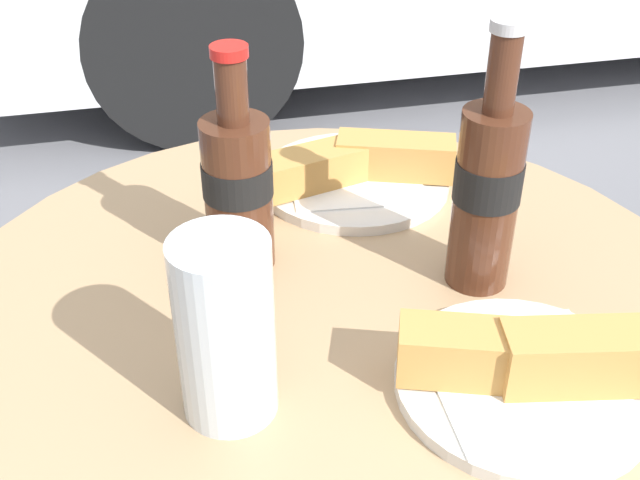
{
  "coord_description": "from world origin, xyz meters",
  "views": [
    {
      "loc": [
        -0.14,
        -0.58,
        1.2
      ],
      "look_at": [
        0.0,
        0.04,
        0.77
      ],
      "focal_mm": 45.0,
      "sensor_mm": 36.0,
      "label": 1
    }
  ],
  "objects_px": {
    "drinking_glass": "(226,337)",
    "lunch_plate_near": "(532,369)",
    "bistro_table": "(328,431)",
    "cola_bottle_left": "(238,185)",
    "lunch_plate_far": "(354,171)",
    "cola_bottle_right": "(487,188)"
  },
  "relations": [
    {
      "from": "bistro_table",
      "to": "lunch_plate_far",
      "type": "xyz_separation_m",
      "value": [
        0.08,
        0.21,
        0.19
      ]
    },
    {
      "from": "drinking_glass",
      "to": "lunch_plate_near",
      "type": "relative_size",
      "value": 0.68
    },
    {
      "from": "lunch_plate_near",
      "to": "cola_bottle_left",
      "type": "bearing_deg",
      "value": 130.77
    },
    {
      "from": "cola_bottle_right",
      "to": "drinking_glass",
      "type": "height_order",
      "value": "cola_bottle_right"
    },
    {
      "from": "drinking_glass",
      "to": "lunch_plate_far",
      "type": "distance_m",
      "value": 0.37
    },
    {
      "from": "cola_bottle_left",
      "to": "drinking_glass",
      "type": "height_order",
      "value": "cola_bottle_left"
    },
    {
      "from": "bistro_table",
      "to": "cola_bottle_left",
      "type": "bearing_deg",
      "value": 127.03
    },
    {
      "from": "cola_bottle_left",
      "to": "lunch_plate_near",
      "type": "xyz_separation_m",
      "value": [
        0.2,
        -0.24,
        -0.07
      ]
    },
    {
      "from": "bistro_table",
      "to": "drinking_glass",
      "type": "bearing_deg",
      "value": -135.11
    },
    {
      "from": "cola_bottle_left",
      "to": "drinking_glass",
      "type": "bearing_deg",
      "value": -101.05
    },
    {
      "from": "drinking_glass",
      "to": "lunch_plate_far",
      "type": "bearing_deg",
      "value": 59.52
    },
    {
      "from": "cola_bottle_right",
      "to": "lunch_plate_near",
      "type": "xyz_separation_m",
      "value": [
        -0.02,
        -0.15,
        -0.08
      ]
    },
    {
      "from": "cola_bottle_right",
      "to": "lunch_plate_far",
      "type": "bearing_deg",
      "value": 109.24
    },
    {
      "from": "bistro_table",
      "to": "lunch_plate_far",
      "type": "relative_size",
      "value": 3.11
    },
    {
      "from": "bistro_table",
      "to": "cola_bottle_right",
      "type": "relative_size",
      "value": 2.96
    },
    {
      "from": "drinking_glass",
      "to": "lunch_plate_near",
      "type": "distance_m",
      "value": 0.25
    },
    {
      "from": "cola_bottle_right",
      "to": "lunch_plate_far",
      "type": "relative_size",
      "value": 1.05
    },
    {
      "from": "bistro_table",
      "to": "cola_bottle_right",
      "type": "distance_m",
      "value": 0.31
    },
    {
      "from": "bistro_table",
      "to": "cola_bottle_left",
      "type": "height_order",
      "value": "cola_bottle_left"
    },
    {
      "from": "cola_bottle_right",
      "to": "lunch_plate_far",
      "type": "distance_m",
      "value": 0.23
    },
    {
      "from": "lunch_plate_near",
      "to": "lunch_plate_far",
      "type": "bearing_deg",
      "value": 98.7
    },
    {
      "from": "cola_bottle_right",
      "to": "bistro_table",
      "type": "bearing_deg",
      "value": -176.34
    }
  ]
}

